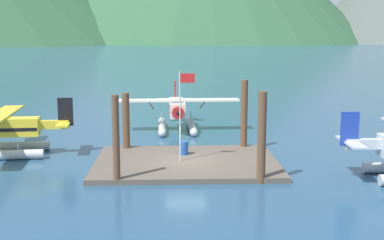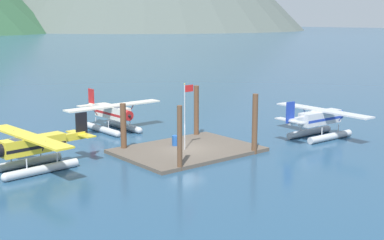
% 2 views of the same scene
% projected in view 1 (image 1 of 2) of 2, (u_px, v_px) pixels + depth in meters
% --- Properties ---
extents(ground_plane, '(1200.00, 1200.00, 0.00)m').
position_uv_depth(ground_plane, '(186.00, 165.00, 31.16)').
color(ground_plane, navy).
extents(dock_platform, '(11.27, 8.31, 0.30)m').
position_uv_depth(dock_platform, '(186.00, 163.00, 31.13)').
color(dock_platform, brown).
rests_on(dock_platform, ground).
extents(piling_near_left, '(0.38, 0.38, 4.89)m').
position_uv_depth(piling_near_left, '(116.00, 140.00, 26.69)').
color(piling_near_left, brown).
rests_on(piling_near_left, ground).
extents(piling_near_right, '(0.46, 0.46, 5.04)m').
position_uv_depth(piling_near_right, '(262.00, 138.00, 26.98)').
color(piling_near_right, brown).
rests_on(piling_near_right, ground).
extents(piling_far_left, '(0.50, 0.50, 4.11)m').
position_uv_depth(piling_far_left, '(126.00, 123.00, 34.20)').
color(piling_far_left, brown).
rests_on(piling_far_left, ground).
extents(piling_far_right, '(0.47, 0.47, 4.95)m').
position_uv_depth(piling_far_right, '(244.00, 116.00, 34.64)').
color(piling_far_right, brown).
rests_on(piling_far_right, ground).
extents(flagpole, '(0.95, 0.10, 5.58)m').
position_uv_depth(flagpole, '(182.00, 105.00, 30.37)').
color(flagpole, silver).
rests_on(flagpole, dock_platform).
extents(fuel_drum, '(0.62, 0.62, 0.88)m').
position_uv_depth(fuel_drum, '(184.00, 148.00, 32.51)').
color(fuel_drum, '#1E4C99').
rests_on(fuel_drum, dock_platform).
extents(seaplane_cream_bow_centre, '(10.43, 7.98, 3.84)m').
position_uv_depth(seaplane_cream_bow_centre, '(177.00, 112.00, 42.05)').
color(seaplane_cream_bow_centre, '#B7BABF').
rests_on(seaplane_cream_bow_centre, ground).
extents(seaplane_yellow_port_fwd, '(7.97, 10.48, 3.84)m').
position_uv_depth(seaplane_yellow_port_fwd, '(2.00, 132.00, 33.32)').
color(seaplane_yellow_port_fwd, '#B7BABF').
rests_on(seaplane_yellow_port_fwd, ground).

